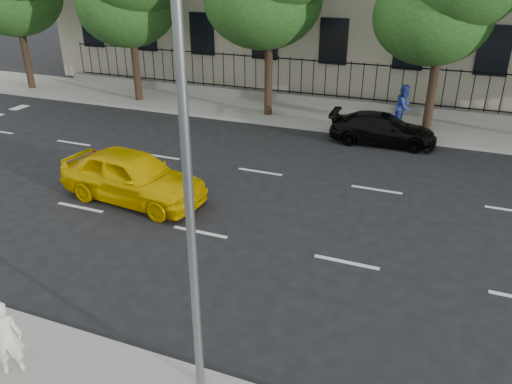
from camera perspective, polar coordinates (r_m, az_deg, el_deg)
ground at (r=11.83m, az=-12.05°, el=-10.15°), size 120.00×120.00×0.00m
far_sidewalk at (r=23.55m, az=6.69°, el=8.67°), size 60.00×4.00×0.15m
lane_markings at (r=15.40m, az=-2.55°, el=-0.71°), size 49.60×4.62×0.01m
iron_fence at (r=24.99m, az=7.82°, el=10.94°), size 30.00×0.50×2.20m
street_light at (r=7.07m, az=-6.28°, el=12.02°), size 0.25×3.32×8.05m
yellow_taxi at (r=15.43m, az=-13.93°, el=1.78°), size 4.78×2.32×1.57m
black_sedan at (r=20.43m, az=14.29°, el=7.00°), size 4.21×1.86×1.20m
woman_near at (r=9.82m, az=-26.72°, el=-14.61°), size 0.64×0.61×1.47m
pedestrian_far at (r=21.99m, az=16.54°, el=9.33°), size 0.90×1.05×1.86m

